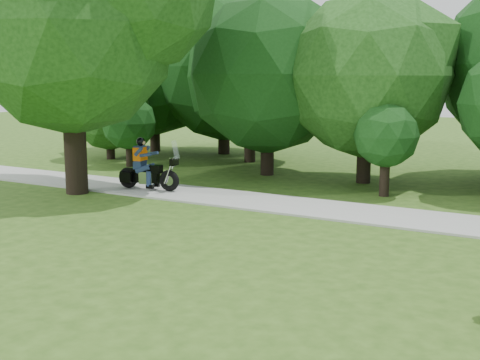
% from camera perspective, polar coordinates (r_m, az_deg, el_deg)
% --- Properties ---
extents(ground, '(100.00, 100.00, 0.00)m').
position_cam_1_polar(ground, '(8.39, 6.10, -15.38)').
color(ground, '#2E4F16').
rests_on(ground, ground).
extents(walkway, '(60.00, 2.20, 0.06)m').
position_cam_1_polar(walkway, '(15.69, 17.86, -3.76)').
color(walkway, '#A2A29D').
rests_on(walkway, ground).
extents(big_tree_west, '(8.64, 6.56, 9.96)m').
position_cam_1_polar(big_tree_west, '(19.48, -15.27, 15.85)').
color(big_tree_west, black).
rests_on(big_tree_west, ground).
extents(touring_motorcycle, '(2.16, 0.81, 1.65)m').
position_cam_1_polar(touring_motorcycle, '(19.18, -9.04, 0.88)').
color(touring_motorcycle, black).
rests_on(touring_motorcycle, walkway).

